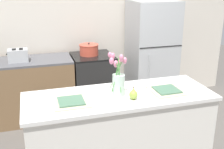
{
  "coord_description": "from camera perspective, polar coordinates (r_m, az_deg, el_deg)",
  "views": [
    {
      "loc": [
        -0.77,
        -2.33,
        1.97
      ],
      "look_at": [
        0.0,
        0.25,
        1.05
      ],
      "focal_mm": 45.0,
      "sensor_mm": 36.0,
      "label": 1
    }
  ],
  "objects": [
    {
      "name": "back_wall",
      "position": [
        4.44,
        -6.58,
        10.76
      ],
      "size": [
        5.2,
        0.08,
        2.7
      ],
      "color": "silver",
      "rests_on": "ground_plane"
    },
    {
      "name": "kitchen_island",
      "position": [
        2.88,
        1.46,
        -12.65
      ],
      "size": [
        1.8,
        0.66,
        0.93
      ],
      "color": "silver",
      "rests_on": "ground_plane"
    },
    {
      "name": "back_counter",
      "position": [
        4.22,
        -19.42,
        -3.33
      ],
      "size": [
        1.68,
        0.6,
        0.9
      ],
      "color": "brown",
      "rests_on": "ground_plane"
    },
    {
      "name": "stove_range",
      "position": [
        4.3,
        -3.86,
        -1.85
      ],
      "size": [
        0.6,
        0.61,
        0.9
      ],
      "color": "black",
      "rests_on": "ground_plane"
    },
    {
      "name": "refrigerator",
      "position": [
        4.47,
        8.0,
        4.0
      ],
      "size": [
        0.68,
        0.67,
        1.67
      ],
      "color": "#B7BABC",
      "rests_on": "ground_plane"
    },
    {
      "name": "flower_vase",
      "position": [
        2.58,
        1.27,
        -1.14
      ],
      "size": [
        0.18,
        0.17,
        0.42
      ],
      "color": "silver",
      "rests_on": "kitchen_island"
    },
    {
      "name": "pear_figurine",
      "position": [
        2.55,
        4.37,
        -4.03
      ],
      "size": [
        0.08,
        0.08,
        0.12
      ],
      "color": "#9EBC47",
      "rests_on": "kitchen_island"
    },
    {
      "name": "plate_setting_left",
      "position": [
        2.52,
        -8.3,
        -5.49
      ],
      "size": [
        0.31,
        0.31,
        0.02
      ],
      "color": "beige",
      "rests_on": "kitchen_island"
    },
    {
      "name": "plate_setting_right",
      "position": [
        2.79,
        11.05,
        -3.18
      ],
      "size": [
        0.31,
        0.31,
        0.02
      ],
      "color": "beige",
      "rests_on": "kitchen_island"
    },
    {
      "name": "toaster",
      "position": [
        4.01,
        -18.54,
        3.71
      ],
      "size": [
        0.28,
        0.18,
        0.17
      ],
      "color": "#B7BABC",
      "rests_on": "back_counter"
    },
    {
      "name": "cooking_pot",
      "position": [
        4.16,
        -4.7,
        5.05
      ],
      "size": [
        0.28,
        0.28,
        0.18
      ],
      "color": "#CC4C38",
      "rests_on": "stove_range"
    }
  ]
}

